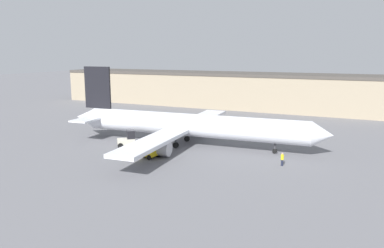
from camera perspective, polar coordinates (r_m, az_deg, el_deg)
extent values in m
plane|color=slate|center=(58.96, 0.00, -3.31)|extent=(400.00, 400.00, 0.00)
cube|color=gray|center=(103.78, 2.91, 5.18)|extent=(87.91, 13.75, 8.51)
cube|color=#47423D|center=(103.43, 2.93, 7.72)|extent=(87.91, 14.03, 0.70)
cylinder|color=silver|center=(58.25, 0.00, -0.17)|extent=(35.97, 5.96, 3.53)
cone|color=silver|center=(54.46, 19.31, -1.56)|extent=(3.06, 3.65, 3.46)
cone|color=silver|center=(67.89, -15.81, 0.99)|extent=(4.11, 3.61, 3.36)
cube|color=silver|center=(68.24, 1.66, 0.92)|extent=(5.07, 16.80, 0.50)
cube|color=silver|center=(50.14, -6.09, -2.76)|extent=(5.07, 16.80, 0.50)
cylinder|color=#B7B7BC|center=(66.21, 0.93, -0.67)|extent=(2.86, 2.29, 2.11)
cylinder|color=#B7B7BC|center=(52.64, -4.82, -3.71)|extent=(2.86, 2.29, 2.11)
cube|color=black|center=(65.67, -14.19, 5.41)|extent=(4.95, 0.70, 7.05)
cube|color=silver|center=(69.45, -12.16, 1.66)|extent=(3.46, 4.45, 0.24)
cube|color=silver|center=(63.20, -16.02, 0.60)|extent=(3.46, 4.45, 0.24)
cylinder|color=#38383D|center=(55.56, 12.51, -3.64)|extent=(0.28, 0.28, 1.53)
cylinder|color=black|center=(55.67, 12.50, -4.06)|extent=(0.72, 0.40, 0.70)
cylinder|color=#38383D|center=(57.39, -2.50, -2.93)|extent=(0.28, 0.28, 1.53)
cylinder|color=black|center=(57.46, -2.50, -3.24)|extent=(0.92, 0.41, 0.90)
cylinder|color=#38383D|center=(61.50, -0.78, -1.99)|extent=(0.28, 0.28, 1.53)
cylinder|color=black|center=(61.57, -0.78, -2.27)|extent=(0.92, 0.41, 0.90)
cylinder|color=#1E2338|center=(49.88, 13.56, -5.75)|extent=(0.28, 0.28, 0.84)
cylinder|color=yellow|center=(49.67, 13.59, -4.92)|extent=(0.39, 0.39, 0.67)
sphere|color=tan|center=(49.55, 13.62, -4.41)|extent=(0.25, 0.25, 0.25)
cube|color=beige|center=(58.88, -10.01, -2.64)|extent=(2.99, 2.84, 0.89)
cube|color=black|center=(58.70, -9.33, -1.57)|extent=(1.75, 1.78, 1.28)
cylinder|color=black|center=(58.35, -9.03, -3.18)|extent=(0.82, 0.75, 0.83)
cylinder|color=black|center=(59.78, -9.18, -2.85)|extent=(0.82, 0.75, 0.83)
cylinder|color=black|center=(58.20, -10.85, -3.28)|extent=(0.82, 0.75, 0.83)
cylinder|color=black|center=(59.64, -10.95, -2.94)|extent=(0.82, 0.75, 0.83)
cube|color=yellow|center=(52.61, -6.68, -4.26)|extent=(2.74, 2.11, 0.87)
cube|color=black|center=(51.91, -6.10, -3.26)|extent=(1.32, 1.75, 1.24)
cube|color=#333333|center=(52.63, -7.08, -3.10)|extent=(1.73, 1.45, 0.63)
cylinder|color=black|center=(51.51, -6.54, -5.08)|extent=(0.71, 0.37, 0.68)
cylinder|color=black|center=(52.85, -5.31, -4.65)|extent=(0.71, 0.37, 0.68)
cylinder|color=black|center=(52.61, -8.03, -4.78)|extent=(0.71, 0.37, 0.68)
cylinder|color=black|center=(53.93, -6.79, -4.36)|extent=(0.71, 0.37, 0.68)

